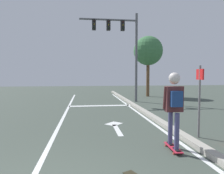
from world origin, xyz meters
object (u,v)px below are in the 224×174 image
Objects in this scene: skater at (174,100)px; roadside_tree at (148,51)px; street_sign_post at (200,90)px; skateboard at (173,147)px; traffic_signal_mast at (121,39)px.

skater is 12.42m from roadside_tree.
skateboard is at bearing -142.94° from street_sign_post.
roadside_tree is (1.89, 10.91, 2.33)m from street_sign_post.
skater is 0.86× the size of street_sign_post.
skateboard is at bearing -91.69° from traffic_signal_mast.
traffic_signal_mast is at bearing 88.31° from skater.
roadside_tree is at bearing 75.58° from skater.
roadside_tree reaches higher than skateboard.
skater is at bearing -92.55° from skateboard.
traffic_signal_mast reaches higher than skater.
skater is at bearing -91.69° from traffic_signal_mast.
roadside_tree is (3.03, 11.77, 3.61)m from skateboard.
skater is 1.45m from street_sign_post.
skater is 0.31× the size of traffic_signal_mast.
street_sign_post is (1.14, 0.86, 1.28)m from skateboard.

